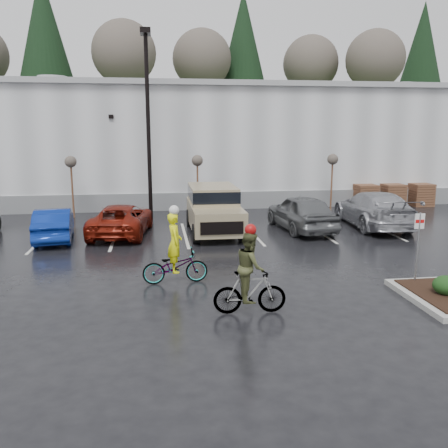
{
  "coord_description": "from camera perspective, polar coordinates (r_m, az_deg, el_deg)",
  "views": [
    {
      "loc": [
        -3.65,
        -12.23,
        4.56
      ],
      "look_at": [
        -1.38,
        3.78,
        1.3
      ],
      "focal_mm": 38.0,
      "sensor_mm": 36.0,
      "label": 1
    }
  ],
  "objects": [
    {
      "name": "ground",
      "position": [
        13.55,
        8.13,
        -8.39
      ],
      "size": [
        120.0,
        120.0,
        0.0
      ],
      "primitive_type": "plane",
      "color": "black",
      "rests_on": "ground"
    },
    {
      "name": "warehouse",
      "position": [
        34.42,
        -2.02,
        9.88
      ],
      "size": [
        60.5,
        15.5,
        7.2
      ],
      "color": "#B2B5B7",
      "rests_on": "ground"
    },
    {
      "name": "wooded_ridge",
      "position": [
        57.36,
        -4.49,
        9.81
      ],
      "size": [
        80.0,
        25.0,
        6.0
      ],
      "primitive_type": "cube",
      "color": "#233A18",
      "rests_on": "ground"
    },
    {
      "name": "lamppost",
      "position": [
        24.25,
        -9.17,
        13.92
      ],
      "size": [
        0.5,
        1.0,
        9.22
      ],
      "color": "black",
      "rests_on": "ground"
    },
    {
      "name": "sapling_west",
      "position": [
        25.66,
        -17.95,
        6.76
      ],
      "size": [
        0.6,
        0.6,
        3.2
      ],
      "color": "brown",
      "rests_on": "ground"
    },
    {
      "name": "sapling_mid",
      "position": [
        25.38,
        -3.23,
        7.24
      ],
      "size": [
        0.6,
        0.6,
        3.2
      ],
      "color": "brown",
      "rests_on": "ground"
    },
    {
      "name": "sapling_east",
      "position": [
        27.07,
        12.93,
        7.23
      ],
      "size": [
        0.6,
        0.6,
        3.2
      ],
      "color": "brown",
      "rests_on": "ground"
    },
    {
      "name": "pallet_stack_a",
      "position": [
        29.16,
        16.65,
        3.27
      ],
      "size": [
        1.2,
        1.2,
        1.35
      ],
      "primitive_type": "cube",
      "color": "brown",
      "rests_on": "ground"
    },
    {
      "name": "pallet_stack_b",
      "position": [
        29.91,
        19.62,
        3.28
      ],
      "size": [
        1.2,
        1.2,
        1.35
      ],
      "primitive_type": "cube",
      "color": "brown",
      "rests_on": "ground"
    },
    {
      "name": "pallet_stack_c",
      "position": [
        30.79,
        22.59,
        3.28
      ],
      "size": [
        1.2,
        1.2,
        1.35
      ],
      "primitive_type": "cube",
      "color": "brown",
      "rests_on": "ground"
    },
    {
      "name": "shrub_a",
      "position": [
        14.2,
        25.15,
        -6.7
      ],
      "size": [
        0.7,
        0.7,
        0.52
      ],
      "primitive_type": "ellipsoid",
      "color": "#123413",
      "rests_on": "curb_island"
    },
    {
      "name": "fire_lane_sign",
      "position": [
        14.83,
        22.32,
        -1.76
      ],
      "size": [
        0.3,
        0.05,
        2.2
      ],
      "color": "gray",
      "rests_on": "ground"
    },
    {
      "name": "car_blue",
      "position": [
        20.9,
        -19.78,
        -0.01
      ],
      "size": [
        1.92,
        4.21,
        1.34
      ],
      "primitive_type": "imported",
      "rotation": [
        0.0,
        0.0,
        3.27
      ],
      "color": "navy",
      "rests_on": "ground"
    },
    {
      "name": "car_red",
      "position": [
        21.13,
        -12.22,
        0.54
      ],
      "size": [
        2.82,
        5.08,
        1.35
      ],
      "primitive_type": "imported",
      "rotation": [
        0.0,
        0.0,
        3.02
      ],
      "color": "maroon",
      "rests_on": "ground"
    },
    {
      "name": "suv_tan",
      "position": [
        20.88,
        -1.2,
        1.67
      ],
      "size": [
        2.2,
        5.1,
        2.06
      ],
      "primitive_type": null,
      "color": "#9B8C69",
      "rests_on": "ground"
    },
    {
      "name": "car_grey",
      "position": [
        21.85,
        9.27,
        1.4
      ],
      "size": [
        2.41,
        5.0,
        1.65
      ],
      "primitive_type": "imported",
      "rotation": [
        0.0,
        0.0,
        3.24
      ],
      "color": "slate",
      "rests_on": "ground"
    },
    {
      "name": "car_far_silver",
      "position": [
        23.44,
        17.54,
        1.73
      ],
      "size": [
        2.7,
        5.91,
        1.68
      ],
      "primitive_type": "imported",
      "rotation": [
        0.0,
        0.0,
        3.08
      ],
      "color": "#A8A9B0",
      "rests_on": "ground"
    },
    {
      "name": "cyclist_hivis",
      "position": [
        14.26,
        -5.91,
        -4.25
      ],
      "size": [
        1.99,
        0.8,
        2.36
      ],
      "rotation": [
        0.0,
        0.0,
        1.63
      ],
      "color": "#3F3F44",
      "rests_on": "ground"
    },
    {
      "name": "cyclist_olive",
      "position": [
        11.87,
        3.14,
        -6.89
      ],
      "size": [
        1.78,
        0.86,
        2.29
      ],
      "rotation": [
        0.0,
        0.0,
        1.53
      ],
      "color": "#3F3F44",
      "rests_on": "ground"
    }
  ]
}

